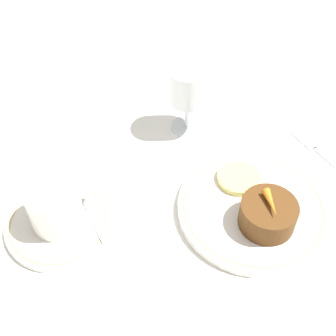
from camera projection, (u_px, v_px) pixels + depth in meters
The scene contains 10 objects.
ground_plane at pixel (220, 198), 0.73m from camera, with size 3.00×3.00×0.00m, color white.
dinner_plate at pixel (252, 209), 0.71m from camera, with size 0.23×0.23×0.01m.
saucer at pixel (59, 224), 0.69m from camera, with size 0.16×0.16×0.01m.
coffee_cup at pixel (55, 206), 0.66m from camera, with size 0.10×0.08×0.07m.
spoon at pixel (87, 207), 0.71m from camera, with size 0.04×0.12×0.00m.
wine_glass at pixel (188, 88), 0.77m from camera, with size 0.07×0.07×0.13m.
fork at pixel (322, 154), 0.79m from camera, with size 0.04×0.18×0.01m.
dessert_cake at pixel (268, 214), 0.67m from camera, with size 0.08×0.08×0.04m.
carrot_garnish at pixel (271, 203), 0.65m from camera, with size 0.03×0.05×0.01m.
pineapple_slice at pixel (239, 179), 0.73m from camera, with size 0.07×0.07×0.01m.
Camera 1 is at (-0.35, -0.30, 0.58)m, focal length 50.00 mm.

